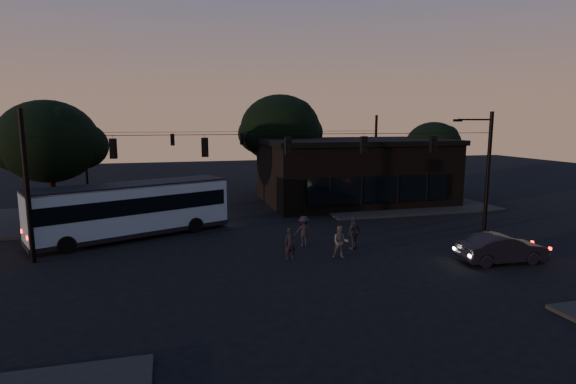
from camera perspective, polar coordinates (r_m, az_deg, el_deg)
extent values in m
plane|color=black|center=(21.94, 2.71, -9.35)|extent=(120.00, 120.00, 0.00)
cube|color=black|center=(39.08, 13.38, -1.34)|extent=(14.00, 10.00, 0.15)
cube|color=black|center=(35.37, -27.11, -3.16)|extent=(14.00, 10.00, 0.15)
cube|color=black|center=(39.23, 8.26, 2.43)|extent=(15.00, 10.00, 5.00)
cube|color=black|center=(39.02, 8.34, 6.37)|extent=(15.40, 10.40, 0.40)
cube|color=black|center=(34.71, 11.53, 0.33)|extent=(11.50, 0.18, 2.00)
cylinder|color=black|center=(43.38, -0.98, 2.47)|extent=(0.44, 0.44, 4.00)
ellipsoid|color=black|center=(43.11, -1.00, 8.02)|extent=(7.60, 7.60, 6.46)
cylinder|color=black|center=(45.31, 17.76, 1.68)|extent=(0.44, 0.44, 3.00)
ellipsoid|color=black|center=(45.04, 17.95, 5.66)|extent=(5.20, 5.20, 4.42)
cylinder|color=black|center=(34.12, -27.66, -0.66)|extent=(0.44, 0.44, 3.60)
ellipsoid|color=black|center=(33.76, -28.13, 5.68)|extent=(6.40, 6.40, 5.44)
cylinder|color=black|center=(24.97, -30.22, 0.52)|extent=(0.24, 0.24, 7.50)
cylinder|color=black|center=(30.85, 24.06, 2.33)|extent=(0.24, 0.24, 7.50)
cylinder|color=black|center=(24.68, 0.00, 7.36)|extent=(26.00, 0.03, 0.03)
cube|color=black|center=(24.04, -21.31, 5.16)|extent=(0.34, 0.30, 1.00)
cube|color=black|center=(23.96, -10.51, 5.61)|extent=(0.34, 0.30, 1.00)
cube|color=black|center=(24.71, 0.00, 5.85)|extent=(0.34, 0.30, 1.00)
cube|color=black|center=(26.22, 9.60, 5.91)|extent=(0.34, 0.30, 1.00)
cube|color=black|center=(28.38, 17.95, 5.82)|extent=(0.34, 0.30, 1.00)
cylinder|color=black|center=(40.53, -24.33, 3.71)|extent=(0.24, 0.24, 7.50)
cylinder|color=black|center=(44.40, 11.04, 4.72)|extent=(0.24, 0.24, 7.50)
cylinder|color=black|center=(40.36, -5.88, 7.63)|extent=(26.00, 0.03, 0.03)
cube|color=black|center=(39.88, -14.46, 6.45)|extent=(0.34, 0.30, 1.00)
cube|color=black|center=(40.38, -5.86, 6.71)|extent=(0.34, 0.30, 1.00)
cube|color=black|center=(41.74, 2.36, 6.82)|extent=(0.34, 0.30, 1.00)
cube|color=#8FA6B6|center=(28.40, -19.12, -1.83)|extent=(11.53, 6.92, 2.70)
cube|color=black|center=(28.35, -19.14, -1.31)|extent=(11.13, 6.77, 0.94)
cube|color=black|center=(28.19, -19.26, 0.87)|extent=(11.53, 6.92, 0.16)
cube|color=black|center=(28.69, -18.97, -4.69)|extent=(11.65, 7.01, 0.26)
cylinder|color=black|center=(26.44, -26.28, -6.04)|extent=(0.96, 0.61, 0.94)
cylinder|color=black|center=(28.92, -27.36, -4.89)|extent=(0.96, 0.61, 0.94)
cylinder|color=black|center=(28.78, -11.65, -4.13)|extent=(0.96, 0.61, 0.94)
cylinder|color=black|center=(31.08, -13.80, -3.24)|extent=(0.96, 0.61, 0.94)
imported|color=black|center=(24.59, 25.54, -6.50)|extent=(4.37, 1.76, 1.41)
imported|color=black|center=(22.68, 0.31, -6.59)|extent=(0.59, 0.40, 1.61)
imported|color=#4B4744|center=(23.03, 6.68, -6.33)|extent=(0.97, 0.86, 1.68)
imported|color=#282730|center=(24.72, 8.36, -5.13)|extent=(1.14, 0.97, 1.83)
imported|color=black|center=(25.06, 2.03, -4.98)|extent=(1.16, 0.75, 1.71)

